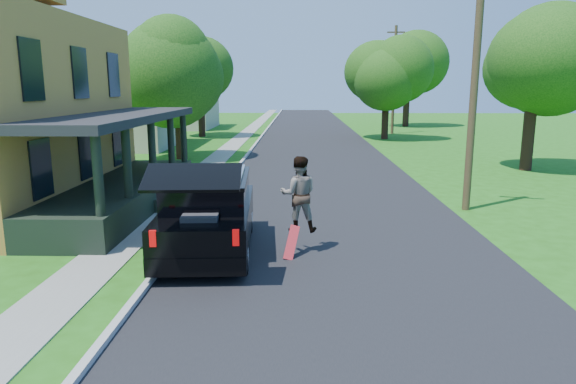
{
  "coord_description": "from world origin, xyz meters",
  "views": [
    {
      "loc": [
        -0.99,
        -10.56,
        3.97
      ],
      "look_at": [
        -1.29,
        3.0,
        1.18
      ],
      "focal_mm": 32.0,
      "sensor_mm": 36.0,
      "label": 1
    }
  ],
  "objects_px": {
    "tree_right_near": "(534,60)",
    "utility_pole_near": "(474,85)",
    "black_suv": "(208,214)",
    "skateboarder": "(299,194)"
  },
  "relations": [
    {
      "from": "skateboarder",
      "to": "utility_pole_near",
      "type": "xyz_separation_m",
      "value": [
        5.5,
        4.5,
        2.59
      ]
    },
    {
      "from": "black_suv",
      "to": "utility_pole_near",
      "type": "height_order",
      "value": "utility_pole_near"
    },
    {
      "from": "black_suv",
      "to": "skateboarder",
      "type": "xyz_separation_m",
      "value": [
        2.2,
        0.0,
        0.5
      ]
    },
    {
      "from": "utility_pole_near",
      "to": "black_suv",
      "type": "bearing_deg",
      "value": -133.64
    },
    {
      "from": "black_suv",
      "to": "skateboarder",
      "type": "relative_size",
      "value": 2.94
    },
    {
      "from": "skateboarder",
      "to": "black_suv",
      "type": "bearing_deg",
      "value": -1.78
    },
    {
      "from": "tree_right_near",
      "to": "utility_pole_near",
      "type": "bearing_deg",
      "value": -123.17
    },
    {
      "from": "black_suv",
      "to": "tree_right_near",
      "type": "distance_m",
      "value": 18.87
    },
    {
      "from": "black_suv",
      "to": "utility_pole_near",
      "type": "xyz_separation_m",
      "value": [
        7.7,
        4.5,
        3.09
      ]
    },
    {
      "from": "black_suv",
      "to": "tree_right_near",
      "type": "relative_size",
      "value": 0.67
    }
  ]
}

